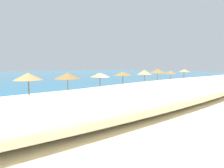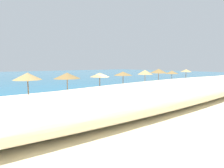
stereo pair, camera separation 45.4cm
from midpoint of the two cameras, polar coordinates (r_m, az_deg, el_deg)
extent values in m
plane|color=beige|center=(20.58, -0.15, -3.67)|extent=(160.00, 160.00, 0.00)
cube|color=#1E6B93|center=(63.80, -27.11, 2.39)|extent=(160.00, 78.97, 0.01)
ellipsoid|color=beige|center=(16.89, 21.02, -2.36)|extent=(46.33, 5.88, 2.29)
cylinder|color=brown|center=(17.20, -24.66, -2.22)|extent=(0.09, 0.09, 2.37)
cone|color=#9E7F4C|center=(17.07, -24.86, 2.27)|extent=(2.42, 2.42, 0.63)
cylinder|color=brown|center=(18.65, -13.48, -1.33)|extent=(0.09, 0.09, 2.28)
cone|color=olive|center=(18.53, -13.58, 2.63)|extent=(2.69, 2.69, 0.60)
cylinder|color=brown|center=(20.55, -3.32, -0.47)|extent=(0.10, 0.10, 2.29)
cone|color=tan|center=(20.45, -3.34, 2.95)|extent=(2.26, 2.26, 0.47)
cylinder|color=brown|center=(23.02, 4.13, 0.28)|extent=(0.09, 0.09, 2.32)
cone|color=olive|center=(22.92, 4.15, 3.39)|extent=(2.43, 2.43, 0.49)
cylinder|color=brown|center=(25.74, 11.03, 0.81)|extent=(0.09, 0.09, 2.31)
cone|color=tan|center=(25.65, 11.10, 3.76)|extent=(2.19, 2.19, 0.64)
cylinder|color=brown|center=(28.61, 15.13, 1.33)|extent=(0.08, 0.08, 2.39)
cone|color=olive|center=(28.53, 15.21, 4.08)|extent=(2.70, 2.70, 0.66)
cylinder|color=brown|center=(31.98, 19.02, 1.47)|extent=(0.07, 0.07, 2.14)
cone|color=olive|center=(31.91, 19.10, 3.60)|extent=(2.15, 2.15, 0.54)
cylinder|color=brown|center=(35.54, 22.99, 1.94)|extent=(0.09, 0.09, 2.36)
cone|color=tan|center=(35.47, 23.08, 4.00)|extent=(2.03, 2.03, 0.51)
cube|color=#199972|center=(24.64, 13.20, -1.34)|extent=(1.45, 1.08, 0.07)
cube|color=#199972|center=(25.19, 13.62, -0.48)|extent=(0.38, 0.65, 0.62)
cylinder|color=silver|center=(24.21, 12.20, -1.92)|extent=(0.04, 0.04, 0.33)
cylinder|color=silver|center=(24.06, 13.42, -2.00)|extent=(0.04, 0.04, 0.33)
cylinder|color=silver|center=(25.27, 12.97, -1.60)|extent=(0.04, 0.04, 0.33)
cylinder|color=silver|center=(25.12, 14.15, -1.68)|extent=(0.04, 0.04, 0.33)
cube|color=yellow|center=(22.70, 5.85, -1.92)|extent=(1.52, 1.12, 0.07)
cube|color=yellow|center=(22.87, 7.44, -0.89)|extent=(0.48, 0.63, 0.77)
cylinder|color=silver|center=(22.76, 4.21, -2.35)|extent=(0.04, 0.04, 0.30)
cylinder|color=silver|center=(22.30, 4.60, -2.54)|extent=(0.04, 0.04, 0.30)
cylinder|color=silver|center=(23.15, 7.04, -2.24)|extent=(0.04, 0.04, 0.30)
cylinder|color=silver|center=(22.70, 7.48, -2.41)|extent=(0.04, 0.04, 0.30)
sphere|color=yellow|center=(20.13, 2.75, -3.56)|extent=(0.24, 0.24, 0.24)
cube|color=white|center=(24.23, 18.11, -2.00)|extent=(0.45, 0.49, 0.40)
camera|label=1|loc=(0.23, -89.40, 0.07)|focal=28.41mm
camera|label=2|loc=(0.23, 90.60, -0.07)|focal=28.41mm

